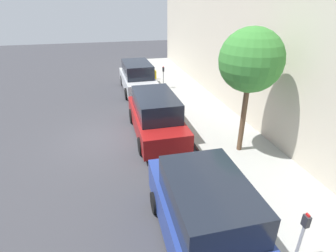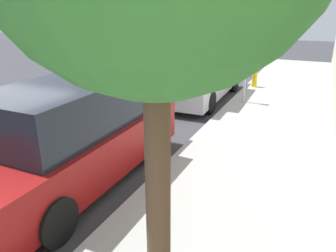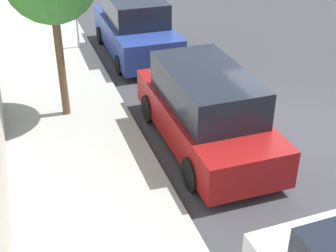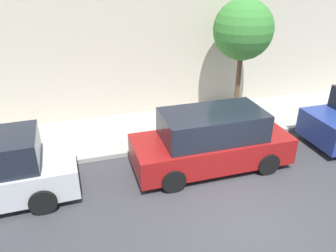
{
  "view_description": "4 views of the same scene",
  "coord_description": "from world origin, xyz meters",
  "px_view_note": "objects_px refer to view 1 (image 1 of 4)",
  "views": [
    {
      "loc": [
        0.14,
        -10.59,
        5.55
      ],
      "look_at": [
        2.4,
        -1.44,
        1.0
      ],
      "focal_mm": 28.0,
      "sensor_mm": 36.0,
      "label": 1
    },
    {
      "loc": [
        6.06,
        -4.42,
        3.16
      ],
      "look_at": [
        3.61,
        0.87,
        1.0
      ],
      "focal_mm": 35.0,
      "sensor_mm": 36.0,
      "label": 2
    },
    {
      "loc": [
        6.06,
        8.6,
        5.96
      ],
      "look_at": [
        3.27,
        0.43,
        1.0
      ],
      "focal_mm": 50.0,
      "sensor_mm": 36.0,
      "label": 3
    },
    {
      "loc": [
        -5.97,
        3.72,
        5.83
      ],
      "look_at": [
        3.4,
        0.91,
        1.0
      ],
      "focal_mm": 35.0,
      "sensor_mm": 36.0,
      "label": 4
    }
  ],
  "objects_px": {
    "parked_minivan_second": "(156,116)",
    "parking_meter_near": "(303,233)",
    "parking_meter_far": "(163,75)",
    "parked_suv_nearest": "(207,218)",
    "parked_minivan_third": "(138,77)",
    "fire_hydrant": "(155,75)",
    "street_tree": "(251,61)"
  },
  "relations": [
    {
      "from": "parked_minivan_second",
      "to": "parking_meter_near",
      "type": "xyz_separation_m",
      "value": [
        1.78,
        -7.19,
        0.09
      ]
    },
    {
      "from": "parked_suv_nearest",
      "to": "parked_minivan_second",
      "type": "xyz_separation_m",
      "value": [
        0.05,
        6.23,
        -0.01
      ]
    },
    {
      "from": "fire_hydrant",
      "to": "street_tree",
      "type": "bearing_deg",
      "value": -83.58
    },
    {
      "from": "parked_minivan_third",
      "to": "fire_hydrant",
      "type": "distance_m",
      "value": 2.61
    },
    {
      "from": "parking_meter_far",
      "to": "fire_hydrant",
      "type": "bearing_deg",
      "value": 92.46
    },
    {
      "from": "parking_meter_far",
      "to": "street_tree",
      "type": "height_order",
      "value": "street_tree"
    },
    {
      "from": "parked_minivan_third",
      "to": "street_tree",
      "type": "bearing_deg",
      "value": -72.42
    },
    {
      "from": "parked_minivan_third",
      "to": "parked_suv_nearest",
      "type": "bearing_deg",
      "value": -90.67
    },
    {
      "from": "parking_meter_near",
      "to": "parking_meter_far",
      "type": "distance_m",
      "value": 13.41
    },
    {
      "from": "parked_minivan_second",
      "to": "parked_suv_nearest",
      "type": "bearing_deg",
      "value": -90.48
    },
    {
      "from": "parked_suv_nearest",
      "to": "fire_hydrant",
      "type": "distance_m",
      "value": 14.89
    },
    {
      "from": "parked_suv_nearest",
      "to": "street_tree",
      "type": "relative_size",
      "value": 1.04
    },
    {
      "from": "parking_meter_near",
      "to": "street_tree",
      "type": "xyz_separation_m",
      "value": [
        1.13,
        4.83,
        2.66
      ]
    },
    {
      "from": "parked_suv_nearest",
      "to": "street_tree",
      "type": "xyz_separation_m",
      "value": [
        2.96,
        3.88,
        2.73
      ]
    },
    {
      "from": "parked_minivan_third",
      "to": "parking_meter_far",
      "type": "xyz_separation_m",
      "value": [
        1.69,
        -0.31,
        0.13
      ]
    },
    {
      "from": "parked_suv_nearest",
      "to": "parked_minivan_third",
      "type": "height_order",
      "value": "parked_suv_nearest"
    },
    {
      "from": "street_tree",
      "to": "parking_meter_near",
      "type": "bearing_deg",
      "value": -103.13
    },
    {
      "from": "parked_minivan_second",
      "to": "parking_meter_near",
      "type": "distance_m",
      "value": 7.41
    },
    {
      "from": "street_tree",
      "to": "fire_hydrant",
      "type": "bearing_deg",
      "value": 96.42
    },
    {
      "from": "parked_suv_nearest",
      "to": "parked_minivan_third",
      "type": "xyz_separation_m",
      "value": [
        0.15,
        12.76,
        -0.01
      ]
    },
    {
      "from": "parked_minivan_second",
      "to": "fire_hydrant",
      "type": "height_order",
      "value": "parked_minivan_second"
    },
    {
      "from": "parked_minivan_second",
      "to": "parking_meter_far",
      "type": "relative_size",
      "value": 3.33
    },
    {
      "from": "parking_meter_far",
      "to": "parked_minivan_third",
      "type": "bearing_deg",
      "value": 169.7
    },
    {
      "from": "parked_minivan_second",
      "to": "parking_meter_far",
      "type": "bearing_deg",
      "value": 74.0
    },
    {
      "from": "parking_meter_near",
      "to": "street_tree",
      "type": "bearing_deg",
      "value": 76.87
    },
    {
      "from": "parked_minivan_second",
      "to": "parked_minivan_third",
      "type": "distance_m",
      "value": 6.53
    },
    {
      "from": "fire_hydrant",
      "to": "parked_suv_nearest",
      "type": "bearing_deg",
      "value": -96.7
    },
    {
      "from": "parking_meter_far",
      "to": "parked_suv_nearest",
      "type": "bearing_deg",
      "value": -98.39
    },
    {
      "from": "parked_minivan_third",
      "to": "parking_meter_near",
      "type": "bearing_deg",
      "value": -82.99
    },
    {
      "from": "parked_suv_nearest",
      "to": "parked_minivan_third",
      "type": "distance_m",
      "value": 12.76
    },
    {
      "from": "parked_suv_nearest",
      "to": "parked_minivan_second",
      "type": "height_order",
      "value": "parked_suv_nearest"
    },
    {
      "from": "parked_minivan_third",
      "to": "street_tree",
      "type": "distance_m",
      "value": 9.72
    }
  ]
}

